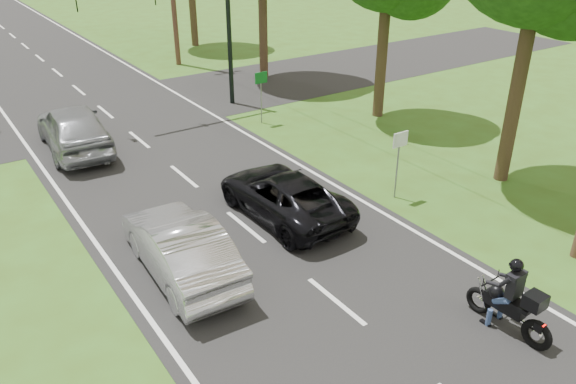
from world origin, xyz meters
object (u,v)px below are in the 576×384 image
Objects in this scene: silver_sedan at (181,247)px; traffic_signal at (188,13)px; dark_suv at (283,195)px; sign_green at (261,85)px; motorcycle_rider at (512,304)px; silver_suv at (73,128)px; sign_white at (399,149)px.

traffic_signal reaches higher than silver_sedan.
sign_green is (3.63, 6.98, 0.95)m from dark_suv.
silver_suv is at bearing 105.10° from motorcycle_rider.
dark_suv is at bearing 97.25° from motorcycle_rider.
silver_sedan is at bearing -132.18° from sign_green.
traffic_signal is at bearing -159.25° from silver_suv.
traffic_signal is 3.00× the size of sign_green.
sign_white is (3.43, -1.02, 0.95)m from dark_suv.
traffic_signal is (5.58, 1.68, 3.27)m from silver_suv.
silver_suv is at bearing -68.28° from dark_suv.
silver_suv is (-3.51, 8.32, 0.22)m from dark_suv.
dark_suv is 3.70m from sign_white.
sign_green reaches higher than silver_sedan.
silver_suv is (-4.59, 15.09, 0.18)m from motorcycle_rider.
motorcycle_rider is 0.32× the size of traffic_signal.
motorcycle_rider is 0.40× the size of silver_suv.
sign_green is (0.20, 8.00, 0.00)m from sign_white.
dark_suv is at bearing 116.92° from silver_suv.
sign_green is (7.14, -1.34, 0.73)m from silver_suv.
silver_suv is at bearing -163.29° from traffic_signal.
sign_white is at bearing 65.96° from motorcycle_rider.
sign_white is at bearing 162.29° from dark_suv.
silver_sedan is at bearing 14.86° from dark_suv.
traffic_signal is 4.24m from sign_green.
silver_suv is 2.37× the size of sign_green.
sign_green is at bearing -129.38° from silver_sedan.
motorcycle_rider is 6.28m from sign_white.
motorcycle_rider reaches higher than silver_sedan.
sign_white and sign_green have the same top height.
sign_white is at bearing 130.66° from silver_suv.
dark_suv is 2.16× the size of sign_green.
dark_suv is (-1.08, 6.77, -0.04)m from motorcycle_rider.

